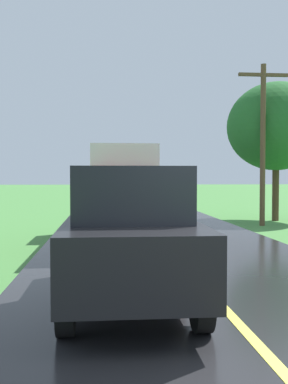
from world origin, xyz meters
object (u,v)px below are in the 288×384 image
at_px(roadside_tree_near_left, 276,127).
at_px(utility_pole_roadside, 263,138).
at_px(banana_truck_near, 126,190).
at_px(following_car, 129,234).

bearing_deg(roadside_tree_near_left, utility_pole_roadside, -124.14).
xyz_separation_m(utility_pole_roadside, roadside_tree_near_left, (1.24, 1.82, 0.65)).
relative_size(banana_truck_near, roadside_tree_near_left, 1.00).
height_order(banana_truck_near, following_car, banana_truck_near).
relative_size(roadside_tree_near_left, following_car, 1.42).
bearing_deg(following_car, roadside_tree_near_left, 60.34).
distance_m(utility_pole_roadside, roadside_tree_near_left, 2.30).
distance_m(utility_pole_roadside, following_car, 11.96).
height_order(utility_pole_roadside, following_car, utility_pole_roadside).
bearing_deg(roadside_tree_near_left, following_car, -119.66).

